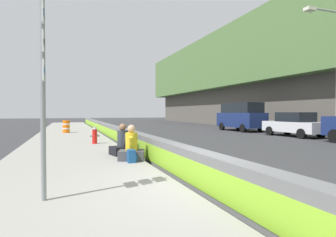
# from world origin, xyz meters

# --- Properties ---
(ground_plane) EXTENTS (160.00, 160.00, 0.00)m
(ground_plane) POSITION_xyz_m (0.00, 0.00, 0.00)
(ground_plane) COLOR #353538
(ground_plane) RESTS_ON ground
(sidewalk_strip) EXTENTS (80.00, 4.40, 0.14)m
(sidewalk_strip) POSITION_xyz_m (0.00, 2.65, 0.07)
(sidewalk_strip) COLOR gray
(sidewalk_strip) RESTS_ON ground_plane
(jersey_barrier) EXTENTS (76.00, 0.45, 0.85)m
(jersey_barrier) POSITION_xyz_m (0.00, 0.00, 0.42)
(jersey_barrier) COLOR slate
(jersey_barrier) RESTS_ON ground_plane
(route_sign_post) EXTENTS (0.44, 0.09, 3.60)m
(route_sign_post) POSITION_xyz_m (0.04, 3.19, 2.23)
(route_sign_post) COLOR gray
(route_sign_post) RESTS_ON sidewalk_strip
(fire_hydrant) EXTENTS (0.26, 0.46, 0.88)m
(fire_hydrant) POSITION_xyz_m (8.87, 1.50, 0.59)
(fire_hydrant) COLOR red
(fire_hydrant) RESTS_ON sidewalk_strip
(seated_person_foreground) EXTENTS (0.92, 1.00, 1.16)m
(seated_person_foreground) POSITION_xyz_m (3.63, 0.80, 0.50)
(seated_person_foreground) COLOR #424247
(seated_person_foreground) RESTS_ON sidewalk_strip
(seated_person_middle) EXTENTS (0.88, 0.97, 1.15)m
(seated_person_middle) POSITION_xyz_m (4.83, 0.87, 0.50)
(seated_person_middle) COLOR black
(seated_person_middle) RESTS_ON sidewalk_strip
(backpack) EXTENTS (0.32, 0.28, 0.40)m
(backpack) POSITION_xyz_m (3.16, 0.91, 0.33)
(backpack) COLOR navy
(backpack) RESTS_ON sidewalk_strip
(construction_barrel) EXTENTS (0.54, 0.54, 0.95)m
(construction_barrel) POSITION_xyz_m (17.17, 2.86, 0.62)
(construction_barrel) COLOR orange
(construction_barrel) RESTS_ON sidewalk_strip
(street_lamp) EXTENTS (0.44, 2.85, 8.28)m
(street_lamp) POSITION_xyz_m (7.67, -13.24, 4.99)
(street_lamp) COLOR #9E9EA3
(street_lamp) RESTS_ON ground_plane
(parked_car_third) EXTENTS (4.54, 2.04, 1.71)m
(parked_car_third) POSITION_xyz_m (9.81, -12.23, 0.86)
(parked_car_third) COLOR silver
(parked_car_third) RESTS_ON ground_plane
(parked_car_fourth) EXTENTS (5.13, 2.17, 2.56)m
(parked_car_fourth) POSITION_xyz_m (15.99, -12.10, 1.35)
(parked_car_fourth) COLOR navy
(parked_car_fourth) RESTS_ON ground_plane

